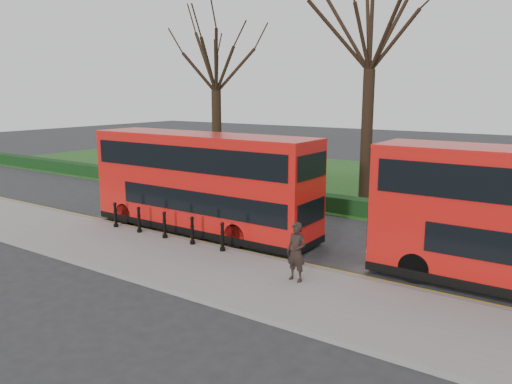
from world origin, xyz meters
The scene contains 12 objects.
ground centered at (0.00, 0.00, 0.00)m, with size 120.00×120.00×0.00m, color #28282B.
pavement centered at (0.00, -3.00, 0.07)m, with size 60.00×4.00×0.15m, color gray.
kerb centered at (0.00, -1.00, 0.07)m, with size 60.00×0.25×0.16m, color slate.
grass_verge centered at (0.00, 15.00, 0.03)m, with size 60.00×18.00×0.06m, color #1D4F1A.
hedge centered at (0.00, 6.80, 0.40)m, with size 60.00×0.90×0.80m, color black.
yellow_line_outer centered at (0.00, -0.70, 0.01)m, with size 60.00×0.10×0.01m, color yellow.
yellow_line_inner centered at (0.00, -0.50, 0.01)m, with size 60.00×0.10×0.01m, color yellow.
tree_left centered at (-8.00, 10.00, 7.65)m, with size 6.74×6.74×10.54m.
tree_mid centered at (2.00, 10.00, 9.05)m, with size 7.96×7.96×12.44m.
bollard_row centered at (-1.49, -1.35, 0.65)m, with size 5.84×0.15×1.00m.
bus_lead centered at (-1.24, 0.60, 2.04)m, with size 10.17×2.34×4.05m.
pedestrian centered at (4.94, -2.35, 1.05)m, with size 0.65×0.43×1.79m, color black.
Camera 1 is at (11.96, -14.70, 5.70)m, focal length 35.00 mm.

